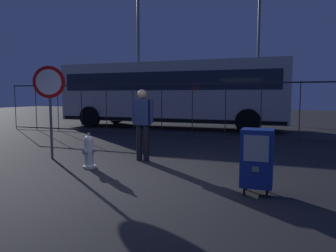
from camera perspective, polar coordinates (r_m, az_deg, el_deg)
ground_plane at (r=5.76m, az=-7.13°, el=-9.96°), size 60.00×60.00×0.00m
fire_hydrant at (r=6.89m, az=-14.13°, el=-4.50°), size 0.33×0.32×0.75m
newspaper_box_primary at (r=5.11m, az=15.81°, el=-5.57°), size 0.48×0.42×1.02m
stop_sign at (r=8.04m, az=-20.66°, el=5.68°), size 0.71×0.31×2.23m
pedestrian at (r=7.37m, az=-4.63°, el=0.97°), size 0.55×0.22×1.67m
fence_barrier at (r=11.31m, az=7.35°, el=2.92°), size 18.03×0.04×2.00m
bus_near at (r=14.90m, az=0.61°, el=6.27°), size 10.53×2.87×3.00m
street_light_near_left at (r=18.75m, az=16.09°, el=15.33°), size 0.32×0.32×8.38m
street_light_near_right at (r=17.21m, az=-5.42°, el=16.79°), size 0.32×0.32×8.59m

